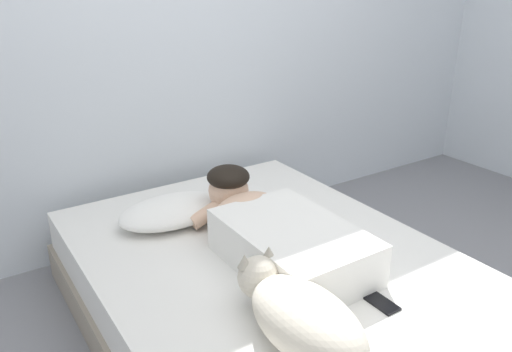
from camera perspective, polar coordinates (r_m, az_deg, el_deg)
The scene contains 7 objects.
back_wall at distance 2.92m, azimuth -7.55°, elevation 17.60°, with size 4.69×0.12×2.50m.
bed at distance 2.21m, azimuth 2.20°, elevation -13.61°, with size 1.43×2.02×0.37m.
pillow at distance 2.42m, azimuth -9.42°, elevation -3.91°, with size 0.52×0.32×0.11m, color white.
person_lying at distance 2.12m, azimuth 1.87°, elevation -6.04°, with size 0.43×0.92×0.27m.
dog at distance 1.64m, azimuth 4.98°, elevation -15.40°, with size 0.26×0.57×0.21m.
coffee_cup at distance 2.51m, azimuth -2.25°, elevation -3.00°, with size 0.12×0.09×0.07m.
cell_phone at distance 1.91m, azimuth 13.88°, elevation -13.69°, with size 0.07×0.14×0.01m, color black.
Camera 1 is at (-1.28, -1.12, 1.47)m, focal length 35.37 mm.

